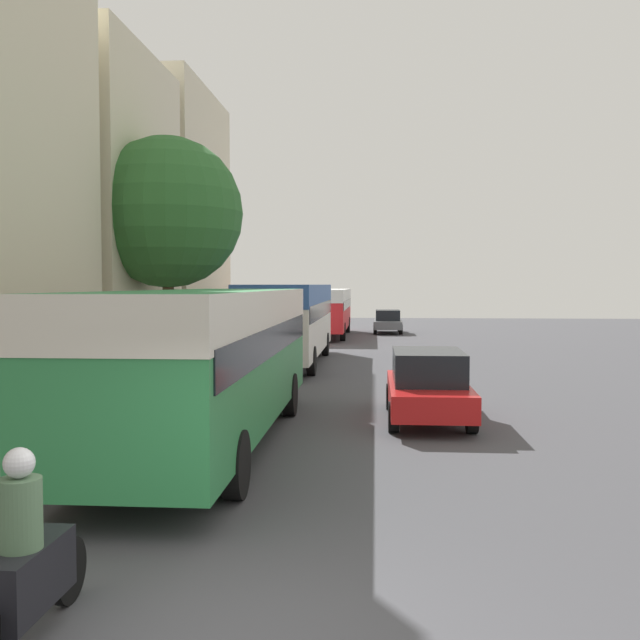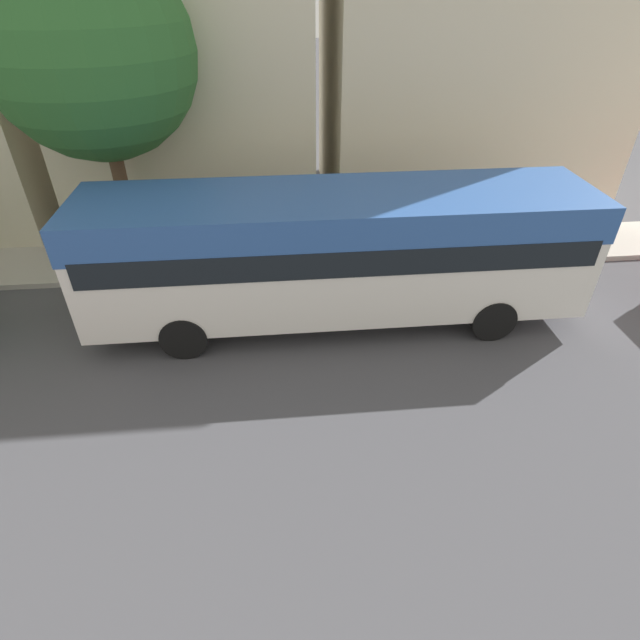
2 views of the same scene
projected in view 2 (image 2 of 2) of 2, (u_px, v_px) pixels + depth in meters
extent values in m
cube|color=beige|center=(179.00, 30.00, 14.10)|extent=(5.12, 7.30, 10.86)
cube|color=beige|center=(473.00, 6.00, 15.01)|extent=(6.42, 8.72, 11.88)
cube|color=silver|center=(337.00, 250.00, 10.99)|extent=(2.49, 10.90, 2.58)
cube|color=#2D569E|center=(338.00, 212.00, 10.47)|extent=(2.51, 10.96, 0.77)
cube|color=black|center=(337.00, 237.00, 10.80)|extent=(2.54, 10.47, 0.57)
cylinder|color=black|center=(460.00, 269.00, 12.93)|extent=(0.28, 1.00, 1.00)
cylinder|color=black|center=(493.00, 319.00, 11.07)|extent=(0.28, 1.00, 1.00)
cylinder|color=black|center=(195.00, 282.00, 12.40)|extent=(0.28, 1.00, 1.00)
cylinder|color=black|center=(184.00, 337.00, 10.54)|extent=(0.28, 1.00, 1.00)
cylinder|color=brown|center=(125.00, 200.00, 13.17)|extent=(0.36, 0.36, 3.42)
sphere|color=#2D662D|center=(90.00, 51.00, 11.15)|extent=(4.74, 4.74, 4.74)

